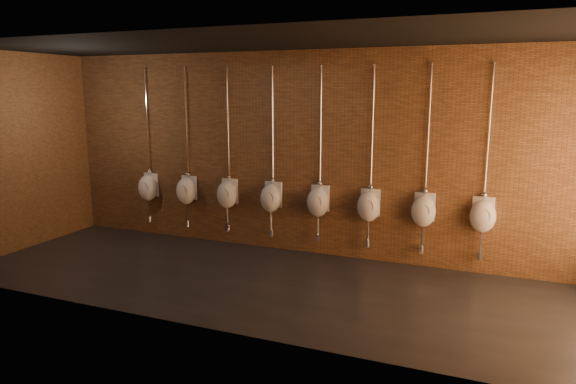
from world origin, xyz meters
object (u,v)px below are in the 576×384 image
at_px(urinal_7, 483,215).
at_px(urinal_4, 318,201).
at_px(urinal_2, 227,193).
at_px(urinal_6, 424,210).
at_px(urinal_0, 148,187).
at_px(urinal_5, 369,205).
at_px(urinal_1, 186,190).
at_px(urinal_3, 271,197).

bearing_deg(urinal_7, urinal_4, 180.00).
relative_size(urinal_2, urinal_6, 1.00).
height_order(urinal_0, urinal_5, same).
relative_size(urinal_0, urinal_6, 1.00).
xyz_separation_m(urinal_4, urinal_7, (2.41, 0.00, 0.00)).
height_order(urinal_1, urinal_4, same).
relative_size(urinal_0, urinal_5, 1.00).
height_order(urinal_6, urinal_7, same).
height_order(urinal_0, urinal_3, same).
xyz_separation_m(urinal_0, urinal_3, (2.41, 0.00, 0.00)).
bearing_deg(urinal_4, urinal_3, 180.00).
relative_size(urinal_2, urinal_7, 1.00).
distance_m(urinal_1, urinal_4, 2.41).
bearing_deg(urinal_4, urinal_1, 180.00).
height_order(urinal_1, urinal_2, same).
distance_m(urinal_3, urinal_5, 1.61).
height_order(urinal_4, urinal_7, same).
xyz_separation_m(urinal_4, urinal_6, (1.61, 0.00, 0.00)).
distance_m(urinal_2, urinal_5, 2.41).
bearing_deg(urinal_2, urinal_5, 0.00).
height_order(urinal_0, urinal_4, same).
xyz_separation_m(urinal_0, urinal_5, (4.02, 0.00, 0.00)).
bearing_deg(urinal_4, urinal_0, 180.00).
relative_size(urinal_0, urinal_3, 1.00).
distance_m(urinal_0, urinal_4, 3.22).
bearing_deg(urinal_5, urinal_7, 0.00).
xyz_separation_m(urinal_3, urinal_5, (1.61, 0.00, 0.00)).
bearing_deg(urinal_0, urinal_4, 0.00).
relative_size(urinal_2, urinal_5, 1.00).
relative_size(urinal_0, urinal_1, 1.00).
height_order(urinal_1, urinal_3, same).
bearing_deg(urinal_4, urinal_7, 0.00).
height_order(urinal_4, urinal_6, same).
bearing_deg(urinal_2, urinal_1, 180.00).
height_order(urinal_2, urinal_4, same).
xyz_separation_m(urinal_1, urinal_7, (4.83, 0.00, 0.00)).
height_order(urinal_5, urinal_7, same).
distance_m(urinal_4, urinal_6, 1.61).
bearing_deg(urinal_5, urinal_6, 0.00).
relative_size(urinal_3, urinal_4, 1.00).
bearing_deg(urinal_7, urinal_2, 180.00).
bearing_deg(urinal_0, urinal_2, 0.00).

